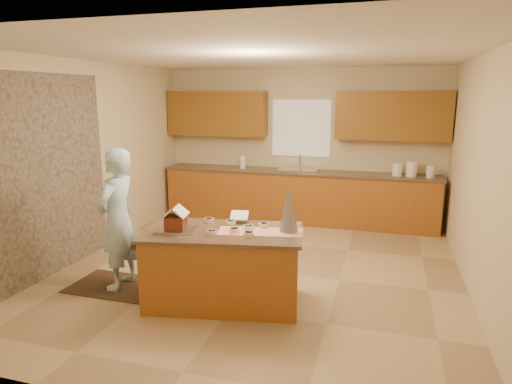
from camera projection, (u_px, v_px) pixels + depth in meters
floor at (259, 271)px, 5.81m from camera, size 5.50×5.50×0.00m
ceiling at (259, 54)px, 5.24m from camera, size 5.50×5.50×0.00m
wall_back at (301, 145)px, 8.11m from camera, size 5.50×5.50×0.00m
wall_front at (144, 232)px, 2.95m from camera, size 5.50×5.50×0.00m
wall_left at (87, 160)px, 6.22m from camera, size 5.50×5.50×0.00m
wall_right at (481, 179)px, 4.83m from camera, size 5.50×5.50×0.00m
stone_accent at (47, 177)px, 5.49m from camera, size 0.00×2.50×2.50m
window_curtain at (301, 128)px, 8.01m from camera, size 1.05×0.03×1.00m
back_counter_base at (297, 197)px, 8.02m from camera, size 4.80×0.60×0.88m
back_counter_top at (297, 172)px, 7.92m from camera, size 4.85×0.63×0.04m
upper_cabinet_left at (217, 113)px, 8.25m from camera, size 1.85×0.35×0.80m
upper_cabinet_right at (392, 116)px, 7.39m from camera, size 1.85×0.35×0.80m
sink at (297, 173)px, 7.92m from camera, size 0.70×0.45×0.12m
faucet at (300, 162)px, 8.05m from camera, size 0.03×0.03×0.28m
island_base at (223, 269)px, 4.85m from camera, size 1.73×1.09×0.79m
island_top at (223, 232)px, 4.76m from camera, size 1.81×1.17×0.04m
table_runner at (260, 232)px, 4.71m from camera, size 0.94×0.48×0.01m
baking_tray at (176, 230)px, 4.76m from camera, size 0.46×0.37×0.02m
cookbook at (239, 215)px, 5.05m from camera, size 0.22×0.19×0.08m
tinsel_tree at (289, 209)px, 4.68m from camera, size 0.23×0.23×0.49m
rug at (119, 286)px, 5.35m from camera, size 1.11×0.73×0.01m
boy at (118, 219)px, 5.16m from camera, size 0.41×0.61×1.64m
canister_a at (397, 169)px, 7.43m from camera, size 0.16×0.16×0.21m
canister_b at (412, 169)px, 7.36m from camera, size 0.18×0.18×0.25m
canister_c at (431, 171)px, 7.28m from camera, size 0.14×0.14×0.19m
paper_towel at (243, 162)px, 8.17m from camera, size 0.11×0.11×0.23m
gingerbread_house at (176, 220)px, 4.74m from camera, size 0.29×0.29×0.25m
candy_bowls at (235, 227)px, 4.79m from camera, size 0.75×0.53×0.05m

